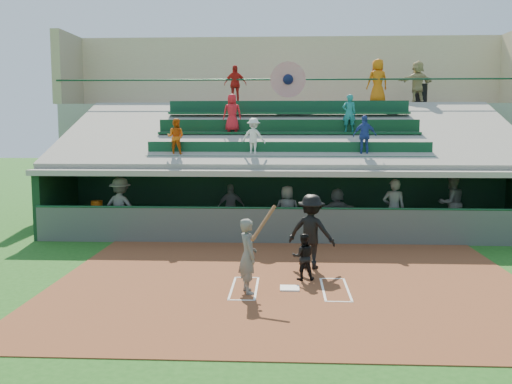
{
  "coord_description": "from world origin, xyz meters",
  "views": [
    {
      "loc": [
        -0.14,
        -12.52,
        3.7
      ],
      "look_at": [
        -0.94,
        3.5,
        1.8
      ],
      "focal_mm": 40.0,
      "sensor_mm": 36.0,
      "label": 1
    }
  ],
  "objects_px": {
    "water_cooler": "(97,206)",
    "catcher": "(303,257)",
    "trash_bin": "(420,94)",
    "batter_at_plate": "(248,255)",
    "white_table": "(97,223)",
    "home_plate": "(290,288)"
  },
  "relations": [
    {
      "from": "home_plate",
      "to": "trash_bin",
      "type": "bearing_deg",
      "value": 66.28
    },
    {
      "from": "water_cooler",
      "to": "catcher",
      "type": "bearing_deg",
      "value": -38.27
    },
    {
      "from": "white_table",
      "to": "water_cooler",
      "type": "bearing_deg",
      "value": -43.38
    },
    {
      "from": "white_table",
      "to": "batter_at_plate",
      "type": "bearing_deg",
      "value": -39.09
    },
    {
      "from": "home_plate",
      "to": "batter_at_plate",
      "type": "height_order",
      "value": "batter_at_plate"
    },
    {
      "from": "trash_bin",
      "to": "white_table",
      "type": "bearing_deg",
      "value": -149.83
    },
    {
      "from": "trash_bin",
      "to": "catcher",
      "type": "bearing_deg",
      "value": -113.79
    },
    {
      "from": "batter_at_plate",
      "to": "trash_bin",
      "type": "distance_m",
      "value": 15.82
    },
    {
      "from": "home_plate",
      "to": "catcher",
      "type": "relative_size",
      "value": 0.39
    },
    {
      "from": "batter_at_plate",
      "to": "white_table",
      "type": "distance_m",
      "value": 8.56
    },
    {
      "from": "batter_at_plate",
      "to": "catcher",
      "type": "distance_m",
      "value": 1.69
    },
    {
      "from": "home_plate",
      "to": "trash_bin",
      "type": "height_order",
      "value": "trash_bin"
    },
    {
      "from": "white_table",
      "to": "trash_bin",
      "type": "bearing_deg",
      "value": 40.57
    },
    {
      "from": "home_plate",
      "to": "batter_at_plate",
      "type": "bearing_deg",
      "value": -160.71
    },
    {
      "from": "home_plate",
      "to": "catcher",
      "type": "height_order",
      "value": "catcher"
    },
    {
      "from": "batter_at_plate",
      "to": "water_cooler",
      "type": "height_order",
      "value": "batter_at_plate"
    },
    {
      "from": "water_cooler",
      "to": "batter_at_plate",
      "type": "bearing_deg",
      "value": -49.44
    },
    {
      "from": "water_cooler",
      "to": "trash_bin",
      "type": "distance_m",
      "value": 14.83
    },
    {
      "from": "white_table",
      "to": "catcher",
      "type": "bearing_deg",
      "value": -28.04
    },
    {
      "from": "home_plate",
      "to": "trash_bin",
      "type": "relative_size",
      "value": 0.48
    },
    {
      "from": "batter_at_plate",
      "to": "trash_bin",
      "type": "xyz_separation_m",
      "value": [
        6.78,
        13.67,
        4.19
      ]
    },
    {
      "from": "catcher",
      "to": "trash_bin",
      "type": "distance_m",
      "value": 14.44
    }
  ]
}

